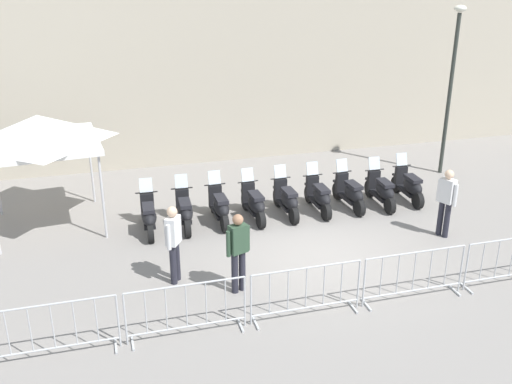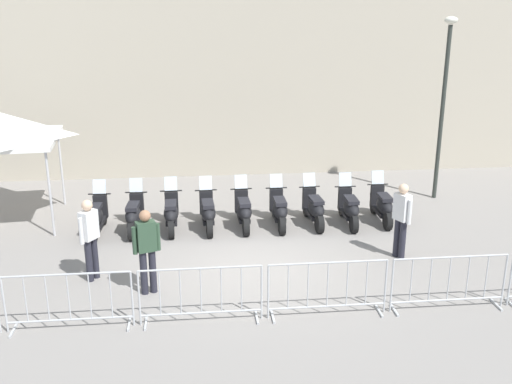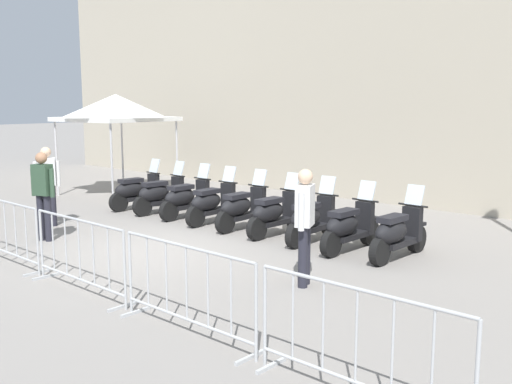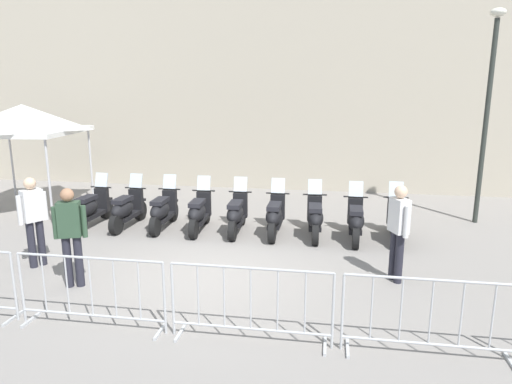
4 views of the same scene
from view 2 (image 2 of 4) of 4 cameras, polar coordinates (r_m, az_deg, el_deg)
name	(u,v)px [view 2 (image 2 of 4)]	position (r m, az deg, el deg)	size (l,w,h in m)	color
ground_plane	(253,267)	(12.90, -0.33, -7.23)	(120.00, 120.00, 0.00)	gray
motorcycle_0	(97,217)	(14.99, -15.16, -2.34)	(0.62, 1.72, 1.24)	black
motorcycle_1	(134,215)	(14.91, -11.70, -2.19)	(0.62, 1.72, 1.24)	black
motorcycle_2	(171,213)	(14.87, -8.20, -2.05)	(0.56, 1.73, 1.24)	black
motorcycle_3	(208,212)	(14.83, -4.70, -1.98)	(0.56, 1.72, 1.24)	black
motorcycle_4	(244,211)	(14.88, -1.22, -1.85)	(0.56, 1.73, 1.24)	black
motorcycle_5	(279,210)	(14.97, 2.23, -1.74)	(0.56, 1.73, 1.24)	black
motorcycle_6	(314,208)	(15.13, 5.64, -1.60)	(0.56, 1.72, 1.24)	black
motorcycle_7	(349,208)	(15.26, 9.01, -1.57)	(0.59, 1.72, 1.24)	black
motorcycle_8	(382,206)	(15.61, 12.13, -1.31)	(0.59, 1.72, 1.24)	black
barrier_segment_1	(69,302)	(10.86, -17.66, -10.10)	(2.19, 0.63, 1.07)	#B2B5B7
barrier_segment_2	(201,295)	(10.62, -5.35, -9.93)	(2.19, 0.63, 1.07)	#B2B5B7
barrier_segment_3	(327,289)	(10.87, 6.93, -9.32)	(2.19, 0.63, 1.07)	#B2B5B7
barrier_segment_4	(449,283)	(11.57, 18.15, -8.38)	(2.19, 0.63, 1.07)	#B2B5B7
street_lamp	(444,90)	(17.44, 17.77, 9.36)	(0.36, 0.36, 5.13)	#2D332D
officer_near_row_end	(90,235)	(12.42, -15.81, -4.04)	(0.39, 0.45, 1.73)	#23232D
officer_mid_plaza	(147,247)	(11.59, -10.53, -5.24)	(0.54, 0.30, 1.73)	#23232D
officer_by_barriers	(401,216)	(13.37, 13.91, -2.30)	(0.33, 0.52, 1.73)	#23232D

